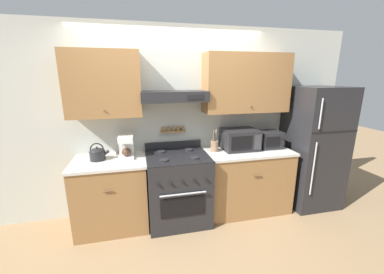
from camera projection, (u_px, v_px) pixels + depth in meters
name	position (u px, v px, depth m)	size (l,w,h in m)	color
ground_plane	(182.00, 231.00, 2.97)	(16.00, 16.00, 0.00)	#937551
wall_back	(178.00, 110.00, 3.20)	(5.20, 0.46, 2.55)	silver
counter_left	(112.00, 193.00, 2.99)	(0.89, 0.66, 0.90)	olive
counter_right	(246.00, 180.00, 3.39)	(1.20, 0.66, 0.90)	olive
stove_range	(178.00, 187.00, 3.13)	(0.79, 0.74, 1.01)	#232326
refrigerator	(313.00, 147.00, 3.47)	(0.71, 0.72, 1.76)	#232326
tea_kettle	(98.00, 154.00, 2.87)	(0.24, 0.18, 0.22)	#232326
coffee_maker	(126.00, 146.00, 2.96)	(0.18, 0.23, 0.28)	white
microwave	(240.00, 139.00, 3.28)	(0.48, 0.38, 0.28)	#232326
utensil_crock	(214.00, 146.00, 3.20)	(0.11, 0.11, 0.30)	#8E7051
toaster_oven	(269.00, 139.00, 3.37)	(0.32, 0.30, 0.24)	#232326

